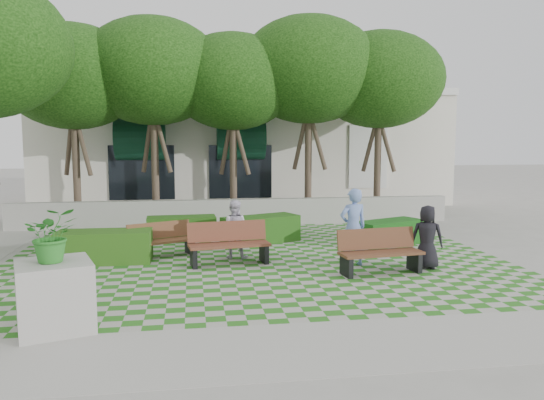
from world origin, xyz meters
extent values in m
plane|color=gray|center=(0.00, 0.00, 0.00)|extent=(90.00, 90.00, 0.00)
plane|color=#2B721E|center=(0.00, 1.00, 0.01)|extent=(12.00, 12.00, 0.00)
cube|color=#9E9B93|center=(0.00, -4.70, 0.01)|extent=(16.00, 2.00, 0.01)
cube|color=#9E9B93|center=(0.00, 6.20, 0.45)|extent=(15.00, 0.36, 0.90)
cube|color=#522E1C|center=(2.56, -0.87, 0.46)|extent=(1.90, 0.79, 0.06)
cube|color=#522E1C|center=(2.53, -0.61, 0.74)|extent=(1.85, 0.36, 0.46)
cube|color=black|center=(1.74, -0.97, 0.23)|extent=(0.16, 0.52, 0.45)
cube|color=black|center=(3.37, -0.77, 0.23)|extent=(0.16, 0.52, 0.45)
cube|color=brown|center=(-0.67, 0.48, 0.47)|extent=(1.96, 0.83, 0.06)
cube|color=brown|center=(-0.71, 0.75, 0.76)|extent=(1.90, 0.39, 0.48)
cube|color=black|center=(-1.51, 0.37, 0.23)|extent=(0.17, 0.54, 0.46)
cube|color=black|center=(0.17, 0.59, 0.23)|extent=(0.17, 0.54, 0.46)
cube|color=#57331E|center=(-2.26, 1.50, 0.41)|extent=(1.71, 1.14, 0.05)
cube|color=#57331E|center=(-2.36, 1.72, 0.66)|extent=(1.55, 0.79, 0.41)
cube|color=black|center=(-2.93, 1.20, 0.20)|extent=(0.27, 0.45, 0.40)
cube|color=black|center=(-1.59, 1.81, 0.20)|extent=(0.27, 0.45, 0.40)
cube|color=#124513|center=(3.93, 2.22, 0.34)|extent=(2.10, 1.50, 0.68)
cube|color=#1C4813|center=(0.41, 3.05, 0.38)|extent=(2.34, 1.65, 0.76)
cube|color=#1F4B14|center=(-1.83, 3.78, 0.35)|extent=(2.02, 0.89, 0.69)
cube|color=#244F15|center=(-3.61, 1.16, 0.38)|extent=(2.21, 0.93, 0.77)
cube|color=#9E9B93|center=(-3.64, -3.40, 0.54)|extent=(1.36, 1.36, 1.08)
imported|color=#2A7C26|center=(-3.64, -3.40, 1.50)|extent=(0.92, 0.86, 0.84)
imported|color=#708CCC|center=(2.17, -0.03, 0.91)|extent=(0.72, 0.53, 1.81)
imported|color=black|center=(3.75, -0.56, 0.73)|extent=(0.84, 0.71, 1.46)
imported|color=silver|center=(-0.50, 1.20, 0.72)|extent=(0.83, 0.72, 1.45)
cylinder|color=#47382B|center=(-5.50, 7.60, 1.82)|extent=(0.26, 0.26, 3.64)
ellipsoid|color=#1E4C11|center=(-5.50, 7.60, 5.07)|extent=(4.80, 4.80, 3.60)
cylinder|color=#47382B|center=(-2.80, 7.60, 1.90)|extent=(0.26, 0.26, 3.81)
ellipsoid|color=#1E4C11|center=(-2.80, 7.60, 5.30)|extent=(5.00, 5.00, 3.75)
cylinder|color=#47382B|center=(0.00, 7.60, 1.79)|extent=(0.26, 0.26, 3.58)
ellipsoid|color=#1E4C11|center=(0.00, 7.60, 4.99)|extent=(4.60, 4.60, 3.45)
cylinder|color=#47382B|center=(2.80, 7.60, 1.96)|extent=(0.26, 0.26, 3.92)
ellipsoid|color=#1E4C11|center=(2.80, 7.60, 5.46)|extent=(5.20, 5.20, 3.90)
cylinder|color=#47382B|center=(5.50, 7.60, 1.85)|extent=(0.26, 0.26, 3.70)
ellipsoid|color=#1E4C11|center=(5.50, 7.60, 5.15)|extent=(4.80, 4.80, 3.60)
cube|color=silver|center=(1.00, 14.20, 2.50)|extent=(18.00, 8.00, 5.00)
cube|color=white|center=(1.00, 10.20, 5.00)|extent=(18.00, 0.30, 0.30)
cube|color=black|center=(6.00, 10.18, 2.20)|extent=(1.40, 0.10, 2.40)
cylinder|color=#103B26|center=(-3.50, 10.18, 3.00)|extent=(3.00, 1.80, 1.80)
cube|color=black|center=(-3.50, 10.18, 1.60)|extent=(2.60, 0.08, 2.20)
cylinder|color=#103B26|center=(0.50, 10.18, 3.00)|extent=(3.00, 1.80, 1.80)
cube|color=black|center=(0.50, 10.18, 1.60)|extent=(2.60, 0.08, 2.20)
camera|label=1|loc=(-1.52, -11.75, 2.94)|focal=35.00mm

